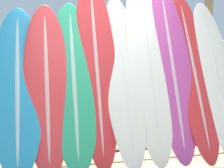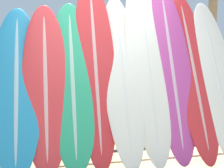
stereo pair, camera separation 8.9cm
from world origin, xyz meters
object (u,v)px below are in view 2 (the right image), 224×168
at_px(surfboard_slot_3, 95,66).
at_px(surfboard_slot_8, 216,77).
at_px(surfboard_slot_7, 193,72).
at_px(person_mid_beach, 93,56).
at_px(surfboard_slot_1, 46,85).
at_px(surfboard_slot_0, 17,87).
at_px(surfboard_rack, 124,125).
at_px(surfboard_slot_2, 73,83).
at_px(person_near_water, 58,64).
at_px(surfboard_slot_6, 172,69).
at_px(surfboard_slot_5, 148,63).
at_px(person_far_left, 9,53).
at_px(person_far_right, 106,55).
at_px(surfboard_slot_4, 123,77).

xyz_separation_m(surfboard_slot_3, surfboard_slot_8, (1.61, -0.06, -0.16)).
distance_m(surfboard_slot_7, person_mid_beach, 4.93).
distance_m(surfboard_slot_1, person_mid_beach, 5.10).
bearing_deg(surfboard_slot_0, surfboard_slot_3, 5.90).
bearing_deg(surfboard_rack, person_mid_beach, 86.92).
distance_m(surfboard_rack, surfboard_slot_0, 1.38).
relative_size(surfboard_slot_1, surfboard_slot_2, 0.98).
relative_size(surfboard_slot_7, person_near_water, 1.43).
xyz_separation_m(surfboard_slot_6, surfboard_slot_8, (0.62, -0.04, -0.12)).
height_order(surfboard_rack, surfboard_slot_3, surfboard_slot_3).
bearing_deg(surfboard_slot_2, surfboard_slot_8, 0.70).
relative_size(surfboard_slot_0, surfboard_slot_5, 0.80).
distance_m(person_far_left, person_far_right, 3.25).
xyz_separation_m(surfboard_slot_1, person_mid_beach, (1.22, 4.96, 0.01)).
bearing_deg(surfboard_slot_8, person_near_water, 115.01).
xyz_separation_m(surfboard_slot_0, surfboard_slot_5, (1.62, 0.10, 0.24)).
distance_m(surfboard_slot_6, person_far_right, 6.95).
bearing_deg(surfboard_slot_8, surfboard_slot_0, -179.26).
bearing_deg(surfboard_slot_5, surfboard_slot_3, -179.39).
bearing_deg(surfboard_slot_2, person_near_water, 91.16).
bearing_deg(person_mid_beach, person_far_right, -122.35).
bearing_deg(surfboard_slot_5, person_far_left, 110.40).
height_order(surfboard_slot_0, person_near_water, surfboard_slot_0).
height_order(surfboard_slot_0, surfboard_slot_8, surfboard_slot_8).
bearing_deg(surfboard_slot_0, surfboard_slot_5, 3.69).
distance_m(surfboard_slot_1, person_far_right, 7.27).
bearing_deg(surfboard_slot_8, surfboard_slot_2, -179.30).
xyz_separation_m(surfboard_slot_1, person_near_water, (0.23, 4.30, -0.15)).
distance_m(surfboard_slot_4, surfboard_slot_7, 0.96).
xyz_separation_m(surfboard_slot_4, person_mid_beach, (0.27, 4.90, -0.06)).
distance_m(surfboard_slot_1, surfboard_slot_5, 1.31).
xyz_separation_m(surfboard_slot_1, person_far_right, (1.93, 7.01, -0.10)).
xyz_separation_m(surfboard_slot_2, person_far_right, (1.61, 7.00, -0.12)).
xyz_separation_m(surfboard_slot_1, surfboard_slot_6, (1.60, 0.08, 0.16)).
height_order(surfboard_slot_5, surfboard_slot_8, surfboard_slot_5).
bearing_deg(person_mid_beach, surfboard_slot_0, 59.38).
bearing_deg(surfboard_slot_2, person_mid_beach, 79.71).
distance_m(surfboard_slot_0, surfboard_slot_6, 1.94).
bearing_deg(surfboard_slot_6, surfboard_slot_4, -177.87).
bearing_deg(person_far_right, surfboard_slot_0, 36.46).
relative_size(surfboard_slot_0, surfboard_slot_7, 0.89).
height_order(surfboard_slot_7, person_far_left, surfboard_slot_7).
distance_m(surfboard_slot_3, person_near_water, 4.22).
height_order(person_mid_beach, person_far_left, person_mid_beach).
bearing_deg(person_near_water, surfboard_slot_2, 142.88).
bearing_deg(surfboard_slot_5, surfboard_slot_7, -3.18).
relative_size(person_far_left, person_far_right, 1.09).
bearing_deg(surfboard_slot_2, surfboard_slot_1, -176.75).
relative_size(surfboard_slot_2, surfboard_slot_7, 0.92).
xyz_separation_m(surfboard_slot_8, person_far_right, (-0.29, 6.97, -0.15)).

